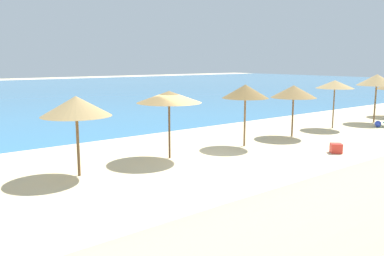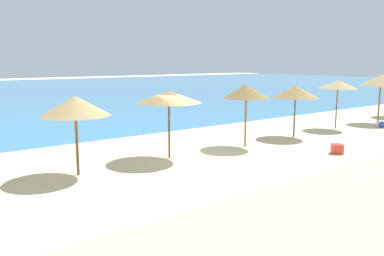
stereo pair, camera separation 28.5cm
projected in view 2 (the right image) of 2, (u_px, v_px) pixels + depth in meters
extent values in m
plane|color=beige|center=(197.00, 159.00, 15.54)|extent=(160.00, 160.00, 0.00)
cylinder|color=brown|center=(77.00, 144.00, 13.20)|extent=(0.09, 0.09, 2.15)
cone|color=tan|center=(75.00, 106.00, 12.99)|extent=(2.29, 2.29, 0.65)
cylinder|color=brown|center=(169.00, 129.00, 15.52)|extent=(0.08, 0.08, 2.33)
cone|color=olive|center=(169.00, 97.00, 15.31)|extent=(2.51, 2.51, 0.45)
cylinder|color=brown|center=(246.00, 121.00, 17.67)|extent=(0.09, 0.09, 2.30)
cone|color=olive|center=(246.00, 91.00, 17.46)|extent=(2.06, 2.06, 0.60)
cylinder|color=brown|center=(295.00, 116.00, 19.90)|extent=(0.08, 0.08, 2.11)
cone|color=olive|center=(296.00, 92.00, 19.70)|extent=(2.25, 2.25, 0.62)
cylinder|color=brown|center=(337.00, 107.00, 22.33)|extent=(0.07, 0.07, 2.40)
cone|color=tan|center=(338.00, 84.00, 22.11)|extent=(2.09, 2.09, 0.45)
cylinder|color=brown|center=(379.00, 103.00, 24.29)|extent=(0.10, 0.10, 2.43)
cone|color=tan|center=(381.00, 80.00, 24.06)|extent=(2.36, 2.36, 0.68)
sphere|color=blue|center=(382.00, 124.00, 22.82)|extent=(0.37, 0.37, 0.37)
cube|color=red|center=(337.00, 149.00, 16.44)|extent=(0.61, 0.61, 0.40)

